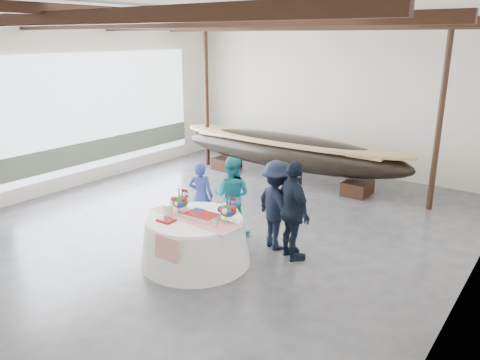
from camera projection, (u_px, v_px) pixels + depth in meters
The scene contains 14 objects.
floor at pixel (213, 228), 10.25m from camera, with size 10.00×12.00×0.01m, color #3D3D42.
wall_back at pixel (336, 97), 14.22m from camera, with size 10.00×0.02×4.50m, color silver.
wall_left at pixel (66, 106), 12.40m from camera, with size 0.02×12.00×4.50m, color silver.
wall_right at pixel (477, 164), 6.78m from camera, with size 0.02×12.00×4.50m, color silver.
ceiling at pixel (209, 10), 8.93m from camera, with size 10.00×12.00×0.01m, color white.
pavilion_structure at pixel (232, 37), 9.63m from camera, with size 9.80×11.76×4.50m.
open_bay at pixel (99, 117), 13.27m from camera, with size 0.03×7.00×3.20m.
longboat_display at pixel (287, 151), 13.40m from camera, with size 7.28×1.46×1.37m.
banquet_table at pixel (195, 240), 8.61m from camera, with size 2.03×2.03×0.87m.
tabletop_items at pixel (199, 209), 8.51m from camera, with size 1.92×0.95×0.40m.
guest_woman_blue at pixel (201, 196), 10.01m from camera, with size 0.55×0.36×1.50m, color navy.
guest_woman_teal at pixel (232, 196), 9.75m from camera, with size 0.82×0.64×1.68m, color teal.
guest_man_left at pixel (277, 205), 9.05m from camera, with size 1.15×0.66×1.78m, color black.
guest_man_right at pixel (293, 211), 8.59m from camera, with size 1.11×0.46×1.90m, color black.
Camera 1 is at (6.07, -7.32, 4.02)m, focal length 35.00 mm.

